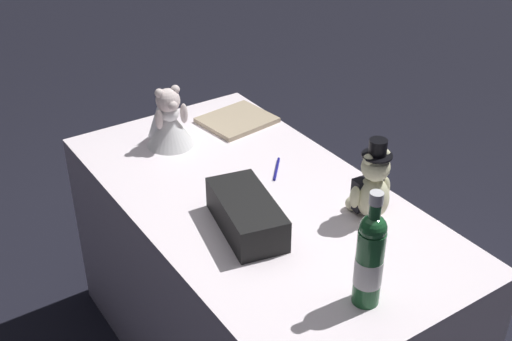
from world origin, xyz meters
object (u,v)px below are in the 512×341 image
teddy_bear_groom (372,186)px  gift_case_black (246,214)px  signing_pen (277,168)px  champagne_bottle (370,258)px  guestbook (237,120)px  teddy_bear_bride (168,119)px

teddy_bear_groom → gift_case_black: (-0.15, -0.36, -0.05)m
signing_pen → gift_case_black: size_ratio=0.35×
champagne_bottle → gift_case_black: size_ratio=0.97×
champagne_bottle → signing_pen: 0.73m
gift_case_black → teddy_bear_groom: bearing=66.9°
champagne_bottle → teddy_bear_groom: bearing=136.4°
champagne_bottle → guestbook: bearing=165.4°
teddy_bear_groom → guestbook: size_ratio=1.02×
signing_pen → gift_case_black: gift_case_black is taller
teddy_bear_bride → champagne_bottle: 1.08m
signing_pen → gift_case_black: 0.37m
teddy_bear_groom → teddy_bear_bride: (-0.78, -0.30, -0.01)m
teddy_bear_groom → signing_pen: size_ratio=2.23×
teddy_bear_bride → gift_case_black: (0.63, -0.06, -0.04)m
signing_pen → guestbook: 0.40m
signing_pen → guestbook: guestbook is taller
champagne_bottle → guestbook: champagne_bottle is taller
teddy_bear_bride → guestbook: (-0.00, 0.30, -0.09)m
champagne_bottle → guestbook: size_ratio=1.28×
teddy_bear_bride → teddy_bear_groom: bearing=21.2°
champagne_bottle → gift_case_black: bearing=-169.5°
champagne_bottle → signing_pen: champagne_bottle is taller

